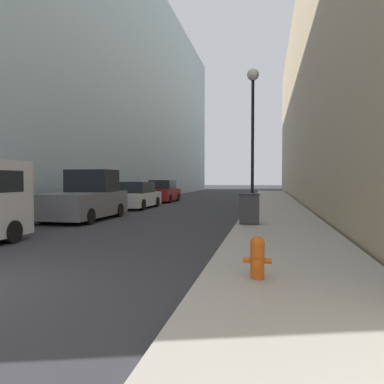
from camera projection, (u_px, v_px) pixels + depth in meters
The scene contains 9 objects.
sidewalk_right at pixel (276, 208), 22.27m from camera, with size 3.30×60.00×0.14m.
building_left_glass at pixel (82, 86), 33.03m from camera, with size 12.00×60.00×20.01m.
building_right_stone at pixel (379, 88), 28.28m from camera, with size 12.00×60.00×17.26m.
fire_hydrant at pixel (257, 256), 6.20m from camera, with size 0.47×0.36×0.71m.
trash_bin at pixel (249, 208), 13.71m from camera, with size 0.73×0.62×1.12m.
lamppost at pixel (253, 113), 15.65m from camera, with size 0.51×0.51×6.26m.
pickup_truck at pixel (85, 199), 16.52m from camera, with size 2.29×4.82×2.21m.
parked_sedan_near at pixel (137, 196), 22.75m from camera, with size 1.81×4.62×1.61m.
parked_sedan_far at pixel (163, 192), 28.99m from camera, with size 1.95×4.19×1.69m.
Camera 1 is at (5.20, -4.78, 1.80)m, focal length 35.00 mm.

